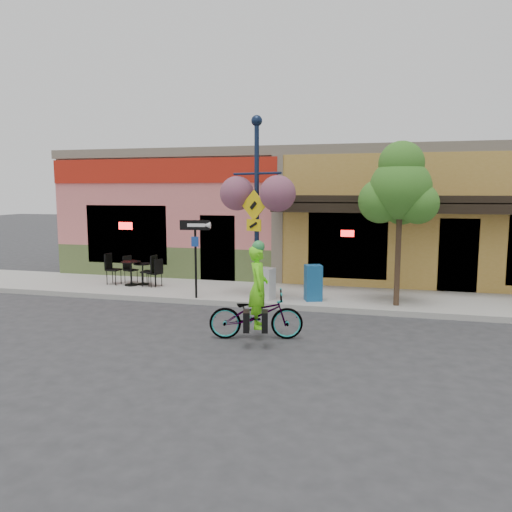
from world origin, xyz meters
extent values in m
plane|color=#2D2D30|center=(0.00, 0.00, 0.00)|extent=(90.00, 90.00, 0.00)
cube|color=#9E9B93|center=(0.00, 2.00, 0.07)|extent=(24.00, 3.00, 0.15)
cube|color=#A8A59E|center=(0.00, 0.55, 0.07)|extent=(24.00, 0.12, 0.15)
imported|color=maroon|center=(-0.27, -2.14, 0.52)|extent=(2.07, 1.13, 1.03)
imported|color=#6EFD1A|center=(-0.22, -2.14, 0.86)|extent=(0.55, 0.71, 1.72)
camera|label=1|loc=(2.27, -12.02, 3.10)|focal=35.00mm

